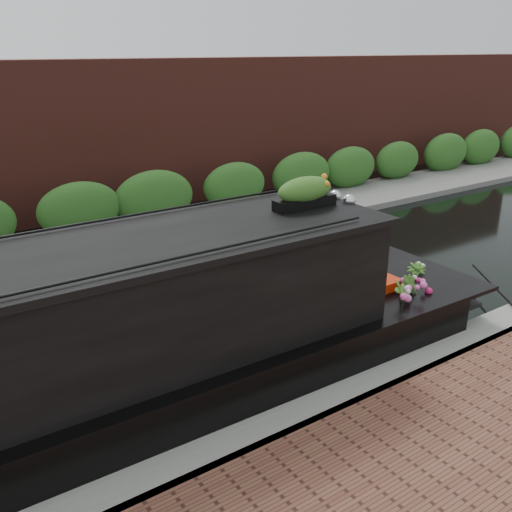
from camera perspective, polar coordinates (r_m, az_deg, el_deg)
ground at (r=9.58m, az=-7.81°, el=-6.57°), size 80.00×80.00×0.00m
near_bank_coping at (r=7.20m, az=4.90°, el=-16.37°), size 40.00×0.60×0.50m
far_bank_path at (r=13.19m, az=-16.24°, el=0.41°), size 40.00×2.40×0.34m
far_hedge at (r=14.01m, az=-17.46°, el=1.43°), size 40.00×1.10×2.80m
far_brick_wall at (r=15.95m, az=-19.83°, el=3.39°), size 40.00×1.00×8.00m
narrowboat at (r=6.75m, az=-20.30°, el=-11.62°), size 12.43×2.40×2.90m
rope_fender at (r=10.52m, az=17.58°, el=-3.85°), size 0.33×0.38×0.33m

